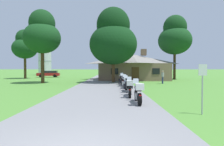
% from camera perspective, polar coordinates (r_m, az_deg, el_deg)
% --- Properties ---
extents(ground_plane, '(500.00, 500.00, 0.00)m').
position_cam_1_polar(ground_plane, '(23.88, -2.14, -3.20)').
color(ground_plane, '#4C8433').
extents(asphalt_driveway, '(6.40, 80.00, 0.06)m').
position_cam_1_polar(asphalt_driveway, '(21.89, -2.31, -3.56)').
color(asphalt_driveway, slate).
rests_on(asphalt_driveway, ground).
extents(motorcycle_black_nearest_to_camera, '(0.66, 2.08, 1.30)m').
position_cam_1_polar(motorcycle_black_nearest_to_camera, '(10.17, 7.75, -6.15)').
color(motorcycle_black_nearest_to_camera, black).
rests_on(motorcycle_black_nearest_to_camera, asphalt_driveway).
extents(motorcycle_black_second_in_row, '(0.66, 2.08, 1.30)m').
position_cam_1_polar(motorcycle_black_second_in_row, '(12.50, 5.17, -4.70)').
color(motorcycle_black_second_in_row, black).
rests_on(motorcycle_black_second_in_row, asphalt_driveway).
extents(motorcycle_blue_third_in_row, '(0.77, 2.08, 1.30)m').
position_cam_1_polar(motorcycle_blue_third_in_row, '(15.02, 4.45, -3.69)').
color(motorcycle_blue_third_in_row, black).
rests_on(motorcycle_blue_third_in_row, asphalt_driveway).
extents(motorcycle_silver_fourth_in_row, '(0.77, 2.08, 1.30)m').
position_cam_1_polar(motorcycle_silver_fourth_in_row, '(17.55, 3.94, -2.93)').
color(motorcycle_silver_fourth_in_row, black).
rests_on(motorcycle_silver_fourth_in_row, asphalt_driveway).
extents(motorcycle_white_fifth_in_row, '(0.73, 2.08, 1.30)m').
position_cam_1_polar(motorcycle_white_fifth_in_row, '(19.86, 3.04, -2.41)').
color(motorcycle_white_fifth_in_row, black).
rests_on(motorcycle_white_fifth_in_row, asphalt_driveway).
extents(motorcycle_silver_sixth_in_row, '(0.76, 2.08, 1.30)m').
position_cam_1_polar(motorcycle_silver_sixth_in_row, '(22.13, 2.69, -2.00)').
color(motorcycle_silver_sixth_in_row, black).
rests_on(motorcycle_silver_sixth_in_row, asphalt_driveway).
extents(motorcycle_blue_farthest_in_row, '(0.66, 2.08, 1.30)m').
position_cam_1_polar(motorcycle_blue_farthest_in_row, '(24.68, 2.84, -1.61)').
color(motorcycle_blue_farthest_in_row, black).
rests_on(motorcycle_blue_farthest_in_row, asphalt_driveway).
extents(stone_lodge, '(11.69, 9.50, 5.24)m').
position_cam_1_polar(stone_lodge, '(32.21, 5.93, 2.00)').
color(stone_lodge, brown).
rests_on(stone_lodge, ground).
extents(bystander_gray_shirt_near_lodge, '(0.39, 0.47, 1.69)m').
position_cam_1_polar(bystander_gray_shirt_near_lodge, '(24.15, 15.05, -0.95)').
color(bystander_gray_shirt_near_lodge, navy).
rests_on(bystander_gray_shirt_near_lodge, ground).
extents(metal_signpost_roadside, '(0.36, 0.06, 2.14)m').
position_cam_1_polar(metal_signpost_roadside, '(8.72, 25.82, -2.73)').
color(metal_signpost_roadside, '#9EA0A5').
rests_on(metal_signpost_roadside, ground).
extents(tree_by_lodge_front, '(6.30, 6.30, 9.99)m').
position_cam_1_polar(tree_by_lodge_front, '(24.96, 0.11, 10.50)').
color(tree_by_lodge_front, '#422D19').
rests_on(tree_by_lodge_front, ground).
extents(tree_left_far, '(4.51, 4.51, 9.12)m').
position_cam_1_polar(tree_left_far, '(38.29, -25.54, 7.64)').
color(tree_left_far, '#422D19').
rests_on(tree_left_far, ground).
extents(tree_left_near, '(4.72, 4.72, 9.55)m').
position_cam_1_polar(tree_left_near, '(26.21, -20.96, 11.24)').
color(tree_left_near, '#422D19').
rests_on(tree_left_near, ground).
extents(tree_right_of_lodge, '(5.72, 5.72, 11.22)m').
position_cam_1_polar(tree_right_of_lodge, '(34.76, 18.49, 10.52)').
color(tree_right_of_lodge, '#422D19').
rests_on(tree_right_of_lodge, ground).
extents(metal_silo_distant, '(3.56, 3.56, 8.64)m').
position_cam_1_polar(metal_silo_distant, '(55.09, -20.25, 3.90)').
color(metal_silo_distant, '#B2B7BC').
rests_on(metal_silo_distant, ground).
extents(parked_red_suv_far_left, '(4.80, 2.41, 1.40)m').
position_cam_1_polar(parked_red_suv_far_left, '(41.99, -19.15, -0.17)').
color(parked_red_suv_far_left, maroon).
rests_on(parked_red_suv_far_left, ground).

